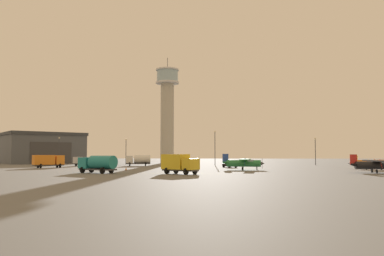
# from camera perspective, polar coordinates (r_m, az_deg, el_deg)

# --- Properties ---
(ground_plane) EXTENTS (400.00, 400.00, 0.00)m
(ground_plane) POSITION_cam_1_polar(r_m,az_deg,el_deg) (63.33, -0.44, -6.64)
(ground_plane) COLOR #60605E
(control_tower) EXTENTS (7.77, 7.77, 35.67)m
(control_tower) POSITION_cam_1_polar(r_m,az_deg,el_deg) (131.24, -3.63, 2.98)
(control_tower) COLOR #B2AD9E
(control_tower) RESTS_ON ground_plane
(hangar) EXTENTS (31.25, 30.73, 10.12)m
(hangar) POSITION_cam_1_polar(r_m,az_deg,el_deg) (140.27, -20.99, -2.75)
(hangar) COLOR #4C5159
(hangar) RESTS_ON ground_plane
(airplane_orange) EXTENTS (8.22, 7.52, 2.83)m
(airplane_orange) POSITION_cam_1_polar(r_m,az_deg,el_deg) (86.44, 24.52, -4.66)
(airplane_orange) COLOR orange
(airplane_orange) RESTS_ON ground_plane
(airplane_black) EXTENTS (8.12, 10.33, 3.05)m
(airplane_black) POSITION_cam_1_polar(r_m,az_deg,el_deg) (71.07, 25.15, -4.82)
(airplane_black) COLOR black
(airplane_black) RESTS_ON ground_plane
(airplane_green) EXTENTS (8.38, 10.70, 3.14)m
(airplane_green) POSITION_cam_1_polar(r_m,az_deg,el_deg) (76.94, 7.49, -5.01)
(airplane_green) COLOR #287A42
(airplane_green) RESTS_ON ground_plane
(truck_flatbed_silver) EXTENTS (5.67, 5.72, 2.34)m
(truck_flatbed_silver) POSITION_cam_1_polar(r_m,az_deg,el_deg) (104.66, -15.76, -4.74)
(truck_flatbed_silver) COLOR #38383D
(truck_flatbed_silver) RESTS_ON ground_plane
(truck_fuel_tanker_white) EXTENTS (6.53, 3.80, 2.93)m
(truck_fuel_tanker_white) POSITION_cam_1_polar(r_m,az_deg,el_deg) (102.41, -7.80, -4.60)
(truck_fuel_tanker_white) COLOR #38383D
(truck_fuel_tanker_white) RESTS_ON ground_plane
(truck_fuel_tanker_teal) EXTENTS (7.08, 5.15, 2.87)m
(truck_fuel_tanker_teal) POSITION_cam_1_polar(r_m,az_deg,el_deg) (65.61, -13.56, -5.02)
(truck_fuel_tanker_teal) COLOR #38383D
(truck_fuel_tanker_teal) RESTS_ON ground_plane
(truck_box_orange) EXTENTS (6.42, 5.96, 2.88)m
(truck_box_orange) POSITION_cam_1_polar(r_m,az_deg,el_deg) (93.26, -20.27, -4.47)
(truck_box_orange) COLOR #38383D
(truck_box_orange) RESTS_ON ground_plane
(truck_box_yellow) EXTENTS (6.22, 5.43, 3.09)m
(truck_box_yellow) POSITION_cam_1_polar(r_m,az_deg,el_deg) (60.86, -1.90, -5.16)
(truck_box_yellow) COLOR #38383D
(truck_box_yellow) RESTS_ON ground_plane
(car_black) EXTENTS (3.40, 4.56, 1.37)m
(car_black) POSITION_cam_1_polar(r_m,az_deg,el_deg) (90.30, 5.55, -5.30)
(car_black) COLOR black
(car_black) RESTS_ON ground_plane
(light_post_west) EXTENTS (0.44, 0.44, 9.38)m
(light_post_west) POSITION_cam_1_polar(r_m,az_deg,el_deg) (106.08, 3.37, -2.50)
(light_post_west) COLOR #38383D
(light_post_west) RESTS_ON ground_plane
(light_post_east) EXTENTS (0.44, 0.44, 7.60)m
(light_post_east) POSITION_cam_1_polar(r_m,az_deg,el_deg) (117.27, -9.62, -3.03)
(light_post_east) COLOR #38383D
(light_post_east) RESTS_ON ground_plane
(light_post_north) EXTENTS (0.44, 0.44, 8.01)m
(light_post_north) POSITION_cam_1_polar(r_m,az_deg,el_deg) (119.79, -18.86, -2.79)
(light_post_north) COLOR #38383D
(light_post_north) RESTS_ON ground_plane
(light_post_centre) EXTENTS (0.44, 0.44, 7.64)m
(light_post_centre) POSITION_cam_1_polar(r_m,az_deg,el_deg) (113.74, 17.58, -2.87)
(light_post_centre) COLOR #38383D
(light_post_centre) RESTS_ON ground_plane
(traffic_cone_near_left) EXTENTS (0.36, 0.36, 0.69)m
(traffic_cone_near_left) POSITION_cam_1_polar(r_m,az_deg,el_deg) (76.18, -9.62, -5.85)
(traffic_cone_near_left) COLOR black
(traffic_cone_near_left) RESTS_ON ground_plane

